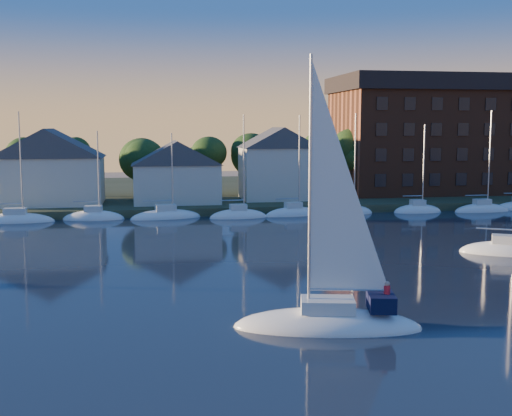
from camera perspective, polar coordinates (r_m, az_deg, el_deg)
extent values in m
plane|color=black|center=(30.89, 9.92, -13.46)|extent=(260.00, 260.00, 0.00)
cube|color=#323A21|center=(103.21, -4.19, 1.18)|extent=(160.00, 50.00, 2.00)
cube|color=brown|center=(80.51, -2.59, -0.52)|extent=(120.00, 3.00, 1.00)
cube|color=silver|center=(86.28, -17.79, 2.33)|extent=(13.00, 9.00, 6.00)
cube|color=silver|center=(84.57, -7.07, 2.19)|extent=(11.00, 8.00, 5.00)
cube|color=silver|center=(88.23, 1.99, 3.10)|extent=(10.00, 8.00, 7.00)
cube|color=brown|center=(102.12, 15.80, 5.64)|extent=(30.00, 16.00, 15.00)
cube|color=black|center=(102.28, 15.97, 10.52)|extent=(31.00, 17.00, 2.40)
cylinder|color=#3B2C1B|center=(91.94, -19.80, 1.75)|extent=(0.50, 0.50, 3.50)
sphere|color=#193B15|center=(91.65, -19.92, 4.52)|extent=(5.40, 5.40, 5.40)
cylinder|color=#3B2C1B|center=(90.88, -14.83, 1.88)|extent=(0.50, 0.50, 3.50)
sphere|color=#193B15|center=(90.59, -14.92, 4.68)|extent=(5.40, 5.40, 5.40)
cylinder|color=#3B2C1B|center=(90.52, -9.78, 1.99)|extent=(0.50, 0.50, 3.50)
sphere|color=#193B15|center=(90.23, -9.84, 4.81)|extent=(5.40, 5.40, 5.40)
cylinder|color=#3B2C1B|center=(90.87, -4.72, 2.09)|extent=(0.50, 0.50, 3.50)
sphere|color=#193B15|center=(90.58, -4.75, 4.90)|extent=(5.40, 5.40, 5.40)
cylinder|color=#3B2C1B|center=(91.91, 0.25, 2.17)|extent=(0.50, 0.50, 3.50)
sphere|color=#193B15|center=(91.63, 0.25, 4.95)|extent=(5.40, 5.40, 5.40)
cylinder|color=#3B2C1B|center=(93.63, 5.08, 2.24)|extent=(0.50, 0.50, 3.50)
sphere|color=#193B15|center=(93.35, 5.11, 4.96)|extent=(5.40, 5.40, 5.40)
cylinder|color=#3B2C1B|center=(95.98, 9.71, 2.29)|extent=(0.50, 0.50, 3.50)
sphere|color=#193B15|center=(95.71, 9.77, 4.94)|extent=(5.40, 5.40, 5.40)
cylinder|color=#3B2C1B|center=(98.93, 14.09, 2.32)|extent=(0.50, 0.50, 3.50)
sphere|color=#193B15|center=(98.67, 14.17, 4.89)|extent=(5.40, 5.40, 5.40)
cylinder|color=#3B2C1B|center=(102.42, 18.19, 2.33)|extent=(0.50, 0.50, 3.50)
sphere|color=#193B15|center=(102.17, 18.29, 4.82)|extent=(5.40, 5.40, 5.40)
ellipsoid|color=white|center=(78.21, -20.03, -1.19)|extent=(7.50, 2.40, 2.20)
cube|color=silver|center=(78.04, -20.08, -0.24)|extent=(2.10, 1.32, 0.70)
cylinder|color=#A5A8AD|center=(77.47, -19.68, 3.18)|extent=(0.16, 0.16, 10.00)
cylinder|color=#A5A8AD|center=(78.09, -20.70, 0.36)|extent=(3.15, 0.12, 0.12)
ellipsoid|color=white|center=(77.17, -14.18, -1.08)|extent=(7.50, 2.40, 2.20)
cube|color=silver|center=(77.00, -14.21, -0.12)|extent=(2.10, 1.32, 0.70)
cylinder|color=#A5A8AD|center=(76.50, -13.76, 3.35)|extent=(0.16, 0.16, 10.00)
cylinder|color=#A5A8AD|center=(76.96, -14.84, 0.50)|extent=(3.15, 0.12, 0.12)
ellipsoid|color=white|center=(76.95, -8.23, -0.95)|extent=(7.50, 2.40, 2.20)
cube|color=silver|center=(76.78, -8.25, 0.01)|extent=(2.10, 1.32, 0.70)
cylinder|color=#A5A8AD|center=(76.36, -7.75, 3.48)|extent=(0.16, 0.16, 10.00)
cylinder|color=#A5A8AD|center=(76.66, -8.88, 0.63)|extent=(3.15, 0.12, 0.12)
ellipsoid|color=white|center=(77.56, -2.32, -0.82)|extent=(7.50, 2.40, 2.20)
cube|color=silver|center=(77.39, -2.32, 0.14)|extent=(2.10, 1.32, 0.70)
cylinder|color=#A5A8AD|center=(77.06, -1.78, 3.58)|extent=(0.16, 0.16, 10.00)
cylinder|color=#A5A8AD|center=(77.19, -2.93, 0.75)|extent=(3.15, 0.12, 0.12)
ellipsoid|color=white|center=(78.99, 3.45, -0.68)|extent=(7.50, 2.40, 2.20)
cube|color=silver|center=(78.82, 3.46, 0.26)|extent=(2.10, 1.32, 0.70)
cylinder|color=#A5A8AD|center=(78.57, 4.01, 3.64)|extent=(0.16, 0.16, 10.00)
cylinder|color=#A5A8AD|center=(78.54, 2.87, 0.86)|extent=(3.15, 0.12, 0.12)
ellipsoid|color=white|center=(81.18, 8.95, -0.54)|extent=(7.50, 2.40, 2.20)
cube|color=silver|center=(81.01, 8.97, 0.37)|extent=(2.10, 1.32, 0.70)
cylinder|color=#A5A8AD|center=(80.84, 9.54, 3.66)|extent=(0.16, 0.16, 10.00)
cylinder|color=#A5A8AD|center=(80.66, 8.43, 0.96)|extent=(3.15, 0.12, 0.12)
ellipsoid|color=white|center=(84.07, 14.13, -0.40)|extent=(7.50, 2.40, 2.20)
cube|color=silver|center=(83.92, 14.15, 0.48)|extent=(2.10, 1.32, 0.70)
cylinder|color=#A5A8AD|center=(83.82, 14.72, 3.64)|extent=(0.16, 0.16, 10.00)
cylinder|color=#A5A8AD|center=(83.49, 13.65, 1.04)|extent=(3.15, 0.12, 0.12)
ellipsoid|color=white|center=(87.61, 18.92, -0.28)|extent=(7.50, 2.40, 2.20)
cube|color=silver|center=(87.46, 18.95, 0.57)|extent=(2.10, 1.32, 0.70)
cylinder|color=#A5A8AD|center=(87.43, 19.51, 3.60)|extent=(0.16, 0.16, 10.00)
cylinder|color=#A5A8AD|center=(86.98, 18.50, 1.11)|extent=(3.15, 0.12, 0.12)
ellipsoid|color=white|center=(35.60, 6.36, -10.57)|extent=(10.70, 5.38, 2.20)
cube|color=silver|center=(35.23, 6.39, -8.56)|extent=(3.18, 2.38, 0.70)
cylinder|color=#A5A8AD|center=(33.99, 4.82, 2.00)|extent=(0.16, 0.16, 13.64)
cylinder|color=#A5A8AD|center=(35.10, 8.26, -7.21)|extent=(4.23, 1.03, 0.12)
cube|color=black|center=(35.49, 11.06, -8.19)|extent=(1.79, 2.23, 0.90)
ellipsoid|color=white|center=(59.13, 21.20, -3.84)|extent=(7.74, 5.75, 2.20)
cube|color=silver|center=(58.90, 21.26, -2.60)|extent=(2.49, 2.21, 0.70)
cylinder|color=#A5A8AD|center=(58.74, 20.50, -1.75)|extent=(2.80, 1.59, 0.12)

